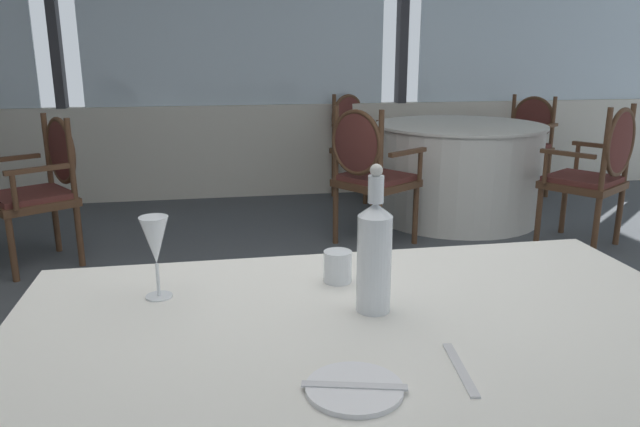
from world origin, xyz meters
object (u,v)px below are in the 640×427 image
object	(u,v)px
dining_chair_1_2	(368,167)
dining_chair_1_3	(598,167)
dining_chair_1_1	(358,137)
side_plate	(354,389)
dining_chair_1_0	(525,138)
water_tumbler	(338,266)
wine_glass	(155,243)
dining_chair_0_0	(44,180)
water_bottle	(374,254)

from	to	relation	value
dining_chair_1_2	dining_chair_1_3	xyz separation A→B (m)	(1.54, -0.30, 0.00)
dining_chair_1_3	dining_chair_1_1	bearing A→B (deg)	-0.00
side_plate	dining_chair_1_0	size ratio (longest dim) A/B	0.19
side_plate	dining_chair_1_3	bearing A→B (deg)	49.26
dining_chair_1_1	side_plate	bearing A→B (deg)	-47.83
side_plate	water_tumbler	distance (m)	0.52
dining_chair_1_2	dining_chair_1_3	bearing A→B (deg)	-45.09
dining_chair_1_2	side_plate	bearing A→B (deg)	-139.19
dining_chair_1_1	dining_chair_1_2	distance (m)	1.56
side_plate	dining_chair_1_0	bearing A→B (deg)	58.22
water_tumbler	dining_chair_1_3	xyz separation A→B (m)	(2.28, 2.22, -0.24)
wine_glass	dining_chair_0_0	size ratio (longest dim) A/B	0.21
water_tumbler	water_bottle	bearing A→B (deg)	-76.95
dining_chair_1_0	dining_chair_1_3	distance (m)	1.56
water_tumbler	dining_chair_1_1	bearing A→B (deg)	75.61
side_plate	dining_chair_1_1	distance (m)	4.71
water_tumbler	dining_chair_0_0	world-z (taller)	dining_chair_0_0
dining_chair_1_0	dining_chair_1_2	size ratio (longest dim) A/B	0.95
water_bottle	dining_chair_1_0	bearing A→B (deg)	57.39
dining_chair_1_1	dining_chair_1_3	world-z (taller)	dining_chair_1_3
water_tumbler	dining_chair_1_3	size ratio (longest dim) A/B	0.08
wine_glass	dining_chair_1_3	size ratio (longest dim) A/B	0.20
dining_chair_1_1	dining_chair_1_3	distance (m)	2.21
side_plate	water_tumbler	size ratio (longest dim) A/B	2.13
dining_chair_1_0	dining_chair_1_3	world-z (taller)	dining_chair_1_3
wine_glass	dining_chair_0_0	world-z (taller)	wine_glass
dining_chair_0_0	dining_chair_1_0	distance (m)	4.10
wine_glass	dining_chair_0_0	bearing A→B (deg)	109.47
dining_chair_1_0	dining_chair_1_2	distance (m)	2.20
dining_chair_1_0	dining_chair_1_3	bearing A→B (deg)	45.26
water_tumbler	dining_chair_1_2	bearing A→B (deg)	73.60
dining_chair_0_0	wine_glass	bearing A→B (deg)	76.86
wine_glass	dining_chair_1_0	distance (m)	4.85
side_plate	wine_glass	xyz separation A→B (m)	(-0.37, 0.49, 0.13)
wine_glass	water_tumbler	distance (m)	0.46
dining_chair_0_0	dining_chair_1_1	distance (m)	2.82
water_bottle	wine_glass	size ratio (longest dim) A/B	1.69
water_bottle	dining_chair_1_3	size ratio (longest dim) A/B	0.34
water_bottle	dining_chair_1_2	distance (m)	2.82
side_plate	dining_chair_1_2	distance (m)	3.15
water_bottle	wine_glass	xyz separation A→B (m)	(-0.49, 0.16, 0.00)
dining_chair_0_0	dining_chair_1_2	xyz separation A→B (m)	(2.10, -0.04, 0.02)
wine_glass	dining_chair_1_1	distance (m)	4.35
wine_glass	water_tumbler	size ratio (longest dim) A/B	2.48
water_bottle	dining_chair_1_2	world-z (taller)	water_bottle
dining_chair_1_0	dining_chair_1_2	xyz separation A→B (m)	(-1.82, -1.23, 0.02)
water_bottle	water_tumbler	world-z (taller)	water_bottle
water_tumbler	dining_chair_1_2	world-z (taller)	dining_chair_1_2
side_plate	wine_glass	bearing A→B (deg)	126.93
water_bottle	dining_chair_1_0	world-z (taller)	water_bottle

